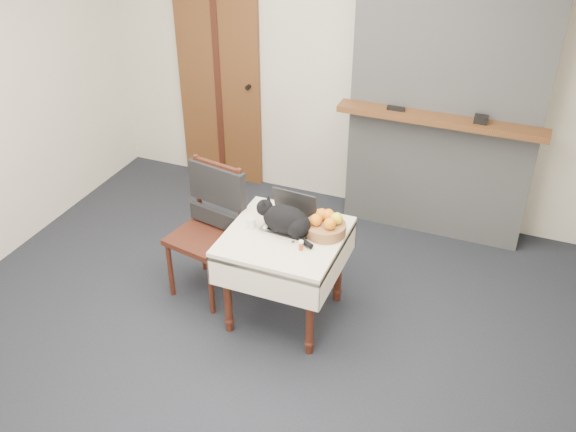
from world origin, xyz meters
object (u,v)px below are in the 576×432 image
at_px(side_table, 285,248).
at_px(pill_bottle, 301,245).
at_px(fruit_basket, 326,225).
at_px(laptop, 290,219).
at_px(chair, 212,212).
at_px(cat, 287,220).
at_px(cream_jar, 252,223).
at_px(door, 219,81).

distance_m(side_table, pill_bottle, 0.26).
xyz_separation_m(pill_bottle, fruit_basket, (0.09, 0.24, 0.03)).
xyz_separation_m(laptop, pill_bottle, (0.17, -0.24, -0.02)).
bearing_deg(chair, laptop, 7.58).
relative_size(side_table, laptop, 2.28).
relative_size(cat, cream_jar, 7.13).
xyz_separation_m(laptop, fruit_basket, (0.26, 0.00, 0.00)).
bearing_deg(fruit_basket, cream_jar, -166.73).
bearing_deg(pill_bottle, door, 129.50).
bearing_deg(side_table, cat, 79.45).
bearing_deg(laptop, cream_jar, -150.80).
relative_size(laptop, chair, 0.34).
height_order(fruit_basket, chair, chair).
bearing_deg(pill_bottle, laptop, 125.63).
distance_m(laptop, pill_bottle, 0.29).
relative_size(fruit_basket, chair, 0.27).
distance_m(laptop, cream_jar, 0.27).
bearing_deg(pill_bottle, side_table, 142.79).
bearing_deg(side_table, fruit_basket, 24.86).
relative_size(laptop, cream_jar, 5.23).
bearing_deg(cream_jar, chair, 159.11).
bearing_deg(fruit_basket, pill_bottle, -109.36).
bearing_deg(fruit_basket, side_table, -155.14).
height_order(laptop, pill_bottle, laptop).
bearing_deg(chair, cream_jar, -10.12).
height_order(cat, pill_bottle, cat).
xyz_separation_m(side_table, laptop, (-0.00, 0.11, 0.17)).
bearing_deg(cat, side_table, -94.13).
bearing_deg(chair, cat, -0.19).
bearing_deg(door, side_table, -51.75).
xyz_separation_m(door, cream_jar, (1.12, -1.72, -0.27)).
bearing_deg(cream_jar, fruit_basket, 13.27).
height_order(cream_jar, pill_bottle, pill_bottle).
relative_size(side_table, fruit_basket, 2.81).
bearing_deg(door, pill_bottle, -50.50).
distance_m(laptop, fruit_basket, 0.26).
xyz_separation_m(cream_jar, fruit_basket, (0.49, 0.12, 0.03)).
bearing_deg(chair, door, 125.58).
height_order(cream_jar, fruit_basket, fruit_basket).
relative_size(cream_jar, pill_bottle, 0.95).
xyz_separation_m(cat, fruit_basket, (0.25, 0.09, -0.04)).
relative_size(door, chair, 1.97).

